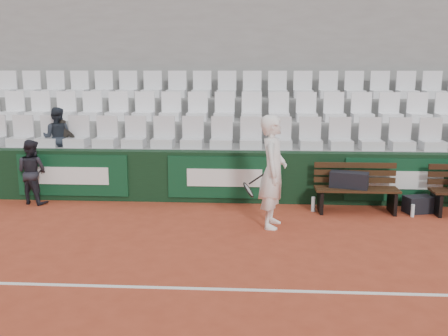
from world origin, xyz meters
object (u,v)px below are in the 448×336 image
water_bottle_near (313,204)px  ball_kid (32,172)px  sports_bag_left (349,180)px  spectator_b (63,122)px  sports_bag_ground (418,204)px  bench_left (356,200)px  tennis_player (273,172)px  spectator_c (56,116)px  water_bottle_far (413,211)px

water_bottle_near → ball_kid: (-5.39, 0.23, 0.49)m
water_bottle_near → ball_kid: bearing=177.6°
sports_bag_left → spectator_b: (-5.70, 1.06, 0.91)m
sports_bag_ground → bench_left: bearing=-177.7°
tennis_player → spectator_c: (-4.40, 2.03, 0.70)m
sports_bag_ground → water_bottle_far: sports_bag_ground is taller
sports_bag_left → water_bottle_far: sports_bag_left is taller
ball_kid → sports_bag_ground: bearing=-165.2°
water_bottle_near → ball_kid: 5.42m
water_bottle_far → tennis_player: tennis_player is taller
sports_bag_ground → spectator_b: spectator_b is taller
water_bottle_near → water_bottle_far: bearing=-8.0°
sports_bag_left → sports_bag_ground: bearing=-0.0°
bench_left → spectator_c: size_ratio=1.20×
sports_bag_left → sports_bag_ground: size_ratio=1.36×
ball_kid → spectator_b: 1.28m
water_bottle_far → spectator_c: 7.21m
water_bottle_far → spectator_b: 7.05m
bench_left → sports_bag_ground: size_ratio=3.01×
bench_left → spectator_b: bearing=169.2°
bench_left → spectator_c: bearing=169.5°
sports_bag_left → ball_kid: bearing=178.3°
water_bottle_near → spectator_c: spectator_c is taller
water_bottle_far → ball_kid: 7.15m
water_bottle_near → tennis_player: tennis_player is taller
tennis_player → water_bottle_near: bearing=49.4°
bench_left → tennis_player: size_ratio=0.80×
sports_bag_left → water_bottle_far: (1.09, -0.29, -0.48)m
sports_bag_ground → spectator_b: 7.18m
sports_bag_ground → water_bottle_far: 0.35m
water_bottle_far → ball_kid: ball_kid is taller
water_bottle_near → water_bottle_far: water_bottle_near is taller
water_bottle_near → spectator_b: 5.36m
ball_kid → spectator_b: (0.33, 0.88, 0.87)m
bench_left → ball_kid: size_ratio=1.19×
spectator_c → bench_left: bearing=165.4°
sports_bag_ground → ball_kid: 7.32m
sports_bag_left → sports_bag_ground: sports_bag_left is taller
water_bottle_far → spectator_b: (-6.78, 1.35, 1.39)m
sports_bag_left → tennis_player: bearing=-145.8°
sports_bag_ground → water_bottle_near: size_ratio=1.82×
ball_kid → spectator_c: spectator_c is taller
sports_bag_ground → water_bottle_near: (-1.91, -0.05, -0.01)m
sports_bag_ground → ball_kid: bearing=178.6°
water_bottle_far → ball_kid: size_ratio=0.18×
sports_bag_ground → water_bottle_far: size_ratio=2.18×
bench_left → tennis_player: 1.95m
bench_left → tennis_player: bearing=-149.5°
tennis_player → ball_kid: 4.75m
sports_bag_left → ball_kid: 6.03m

